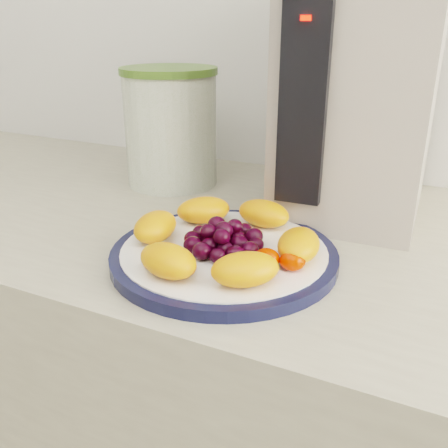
% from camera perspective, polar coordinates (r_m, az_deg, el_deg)
% --- Properties ---
extents(plate_rim, '(0.28, 0.28, 0.01)m').
position_cam_1_polar(plate_rim, '(0.62, 0.00, -3.61)').
color(plate_rim, '#101533').
rests_on(plate_rim, counter).
extents(plate_face, '(0.26, 0.26, 0.02)m').
position_cam_1_polar(plate_face, '(0.62, 0.00, -3.53)').
color(plate_face, white).
rests_on(plate_face, counter).
extents(canister, '(0.19, 0.19, 0.19)m').
position_cam_1_polar(canister, '(0.91, -6.08, 10.54)').
color(canister, '#415E12').
rests_on(canister, counter).
extents(canister_lid, '(0.19, 0.19, 0.01)m').
position_cam_1_polar(canister_lid, '(0.89, -6.36, 17.02)').
color(canister_lid, '#4A6C27').
rests_on(canister_lid, canister).
extents(appliance_body, '(0.21, 0.29, 0.35)m').
position_cam_1_polar(appliance_body, '(0.79, 15.49, 14.02)').
color(appliance_body, '#A79C90').
rests_on(appliance_body, counter).
extents(appliance_panel, '(0.06, 0.02, 0.26)m').
position_cam_1_polar(appliance_panel, '(0.66, 9.05, 13.41)').
color(appliance_panel, black).
rests_on(appliance_panel, appliance_body).
extents(appliance_led, '(0.01, 0.01, 0.01)m').
position_cam_1_polar(appliance_led, '(0.64, 9.35, 22.22)').
color(appliance_led, '#FF0C05').
rests_on(appliance_led, appliance_panel).
extents(fruit_plate, '(0.24, 0.24, 0.04)m').
position_cam_1_polar(fruit_plate, '(0.61, 0.02, -1.46)').
color(fruit_plate, orange).
rests_on(fruit_plate, plate_face).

